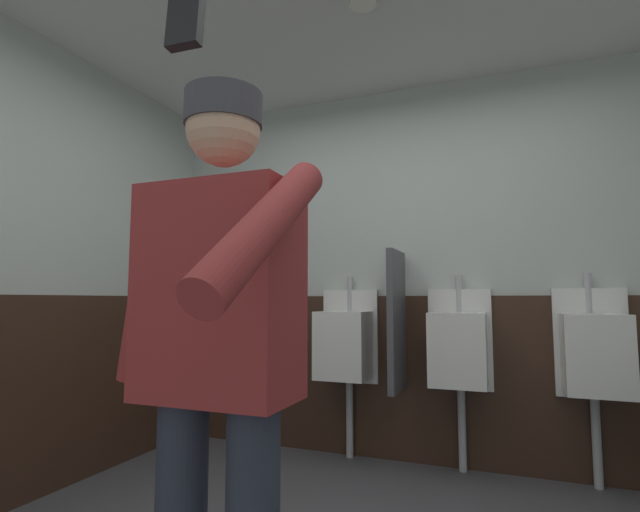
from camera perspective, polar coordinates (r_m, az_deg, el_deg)
The scene contains 9 objects.
wall_back at distance 3.40m, azimuth 10.97°, elevation -1.53°, with size 4.25×0.12×2.60m, color silver.
wainscot_band_back at distance 3.36m, azimuth 10.97°, elevation -14.25°, with size 3.65×0.03×1.11m, color #382319.
downlight_far at distance 2.71m, azimuth 5.22°, elevation 28.27°, with size 0.14×0.14×0.03m, color white.
urinal_left at distance 3.29m, azimuth 3.07°, elevation -10.58°, with size 0.40×0.34×1.24m.
urinal_middle at distance 3.14m, azimuth 16.42°, elevation -10.63°, with size 0.40×0.34×1.24m.
urinal_right at distance 3.16m, azimuth 30.29°, elevation -10.08°, with size 0.40×0.34×1.24m.
privacy_divider_panel at distance 3.12m, azimuth 9.27°, elevation -7.63°, with size 0.04×0.40×0.90m, color #4C4C51.
person at distance 1.32m, azimuth -12.30°, elevation -9.91°, with size 0.64×0.60×1.66m.
cell_phone at distance 0.89m, azimuth -15.91°, elevation 26.10°, with size 0.06×0.02×0.11m, color black.
Camera 1 is at (0.60, -1.59, 1.08)m, focal length 26.46 mm.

